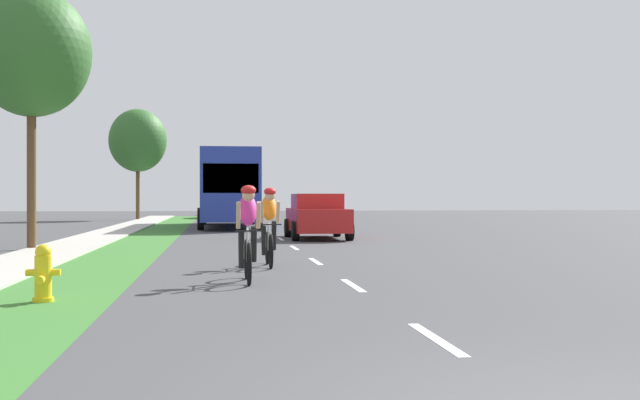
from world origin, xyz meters
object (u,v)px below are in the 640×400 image
(cyclist_lead, at_px, (248,233))
(street_tree_far, at_px, (138,141))
(suv_black, at_px, (223,204))
(pickup_maroon, at_px, (228,205))
(fire_hydrant_yellow, at_px, (43,274))
(bus_blue, at_px, (229,185))
(street_tree_near, at_px, (31,53))
(sedan_red, at_px, (317,216))
(cyclist_trailing, at_px, (269,226))

(cyclist_lead, distance_m, street_tree_far, 38.03)
(cyclist_lead, distance_m, suv_black, 41.42)
(cyclist_lead, relative_size, pickup_maroon, 0.34)
(fire_hydrant_yellow, distance_m, street_tree_far, 39.80)
(bus_blue, bearing_deg, pickup_maroon, 89.36)
(fire_hydrant_yellow, height_order, street_tree_far, street_tree_far)
(fire_hydrant_yellow, bearing_deg, suv_black, 86.48)
(bus_blue, xyz_separation_m, street_tree_near, (-5.46, -15.94, 3.26))
(pickup_maroon, height_order, street_tree_far, street_tree_far)
(fire_hydrant_yellow, height_order, sedan_red, sedan_red)
(fire_hydrant_yellow, relative_size, street_tree_far, 0.11)
(cyclist_lead, bearing_deg, street_tree_near, 121.39)
(cyclist_trailing, distance_m, suv_black, 38.56)
(bus_blue, height_order, street_tree_near, street_tree_near)
(bus_blue, height_order, street_tree_far, street_tree_far)
(pickup_maroon, bearing_deg, bus_blue, -90.64)
(suv_black, distance_m, street_tree_near, 33.27)
(fire_hydrant_yellow, height_order, cyclist_lead, cyclist_lead)
(bus_blue, height_order, suv_black, bus_blue)
(pickup_maroon, distance_m, street_tree_far, 14.46)
(cyclist_trailing, bearing_deg, suv_black, 90.95)
(bus_blue, distance_m, street_tree_far, 14.09)
(bus_blue, height_order, pickup_maroon, bus_blue)
(street_tree_near, bearing_deg, suv_black, 80.75)
(cyclist_trailing, distance_m, pickup_maroon, 47.10)
(pickup_maroon, xyz_separation_m, street_tree_near, (-5.74, -41.11, 4.41))
(sedan_red, bearing_deg, cyclist_lead, -102.04)
(pickup_maroon, bearing_deg, suv_black, -92.94)
(cyclist_trailing, distance_m, bus_blue, 21.96)
(fire_hydrant_yellow, bearing_deg, cyclist_trailing, 55.99)
(cyclist_trailing, xyz_separation_m, street_tree_far, (-6.00, 34.53, 4.19))
(cyclist_trailing, distance_m, sedan_red, 10.83)
(cyclist_trailing, bearing_deg, cyclist_lead, -100.61)
(bus_blue, bearing_deg, fire_hydrant_yellow, -96.02)
(suv_black, bearing_deg, street_tree_near, -99.25)
(cyclist_lead, xyz_separation_m, bus_blue, (0.06, 24.79, 1.17))
(pickup_maroon, bearing_deg, cyclist_trailing, -89.76)
(fire_hydrant_yellow, bearing_deg, bus_blue, 83.98)
(fire_hydrant_yellow, xyz_separation_m, sedan_red, (5.64, 15.48, 0.40))
(cyclist_lead, xyz_separation_m, cyclist_trailing, (0.54, 2.87, 0.00))
(sedan_red, xyz_separation_m, pickup_maroon, (-2.53, 36.52, 0.06))
(cyclist_trailing, relative_size, pickup_maroon, 0.34)
(cyclist_trailing, height_order, street_tree_near, street_tree_near)
(suv_black, relative_size, street_tree_far, 0.67)
(sedan_red, bearing_deg, pickup_maroon, 93.96)
(bus_blue, bearing_deg, cyclist_trailing, -88.74)
(cyclist_lead, bearing_deg, suv_black, 90.14)
(cyclist_trailing, height_order, sedan_red, cyclist_trailing)
(cyclist_trailing, bearing_deg, fire_hydrant_yellow, -124.01)
(suv_black, bearing_deg, cyclist_trailing, -89.05)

